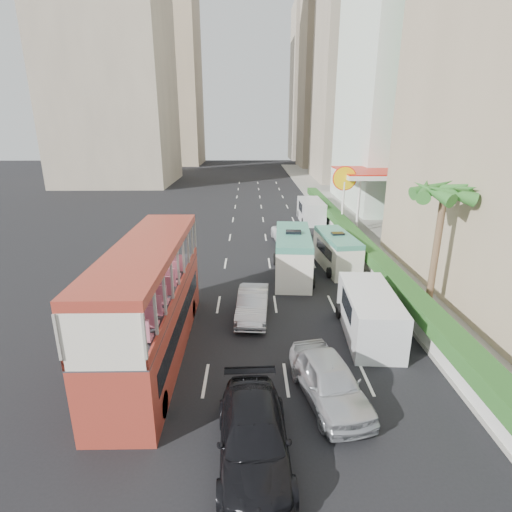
{
  "coord_description": "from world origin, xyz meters",
  "views": [
    {
      "loc": [
        -1.81,
        -15.48,
        9.64
      ],
      "look_at": [
        -1.5,
        4.0,
        3.2
      ],
      "focal_mm": 28.0,
      "sensor_mm": 36.0,
      "label": 1
    }
  ],
  "objects_px": {
    "panel_van_far": "(311,211)",
    "car_silver_lane_b": "(328,399)",
    "van_asset": "(287,242)",
    "panel_van_near": "(369,314)",
    "minibus_near": "(293,255)",
    "palm_tree": "(436,252)",
    "minibus_far": "(337,252)",
    "car_silver_lane_a": "(253,317)",
    "shell_station": "(371,199)",
    "double_decker_bus": "(151,301)",
    "car_black": "(254,458)"
  },
  "relations": [
    {
      "from": "car_silver_lane_a",
      "to": "panel_van_far",
      "type": "relative_size",
      "value": 0.79
    },
    {
      "from": "panel_van_near",
      "to": "van_asset",
      "type": "bearing_deg",
      "value": 102.6
    },
    {
      "from": "car_silver_lane_a",
      "to": "car_silver_lane_b",
      "type": "distance_m",
      "value": 7.23
    },
    {
      "from": "panel_van_near",
      "to": "minibus_far",
      "type": "bearing_deg",
      "value": 91.42
    },
    {
      "from": "van_asset",
      "to": "shell_station",
      "type": "bearing_deg",
      "value": 27.71
    },
    {
      "from": "car_silver_lane_b",
      "to": "minibus_near",
      "type": "distance_m",
      "value": 12.79
    },
    {
      "from": "car_silver_lane_a",
      "to": "panel_van_near",
      "type": "bearing_deg",
      "value": -15.39
    },
    {
      "from": "panel_van_far",
      "to": "car_silver_lane_b",
      "type": "bearing_deg",
      "value": -97.51
    },
    {
      "from": "minibus_near",
      "to": "car_silver_lane_b",
      "type": "bearing_deg",
      "value": -85.49
    },
    {
      "from": "car_black",
      "to": "minibus_near",
      "type": "relative_size",
      "value": 0.8
    },
    {
      "from": "minibus_near",
      "to": "minibus_far",
      "type": "distance_m",
      "value": 3.5
    },
    {
      "from": "car_silver_lane_b",
      "to": "panel_van_near",
      "type": "bearing_deg",
      "value": 47.55
    },
    {
      "from": "double_decker_bus",
      "to": "palm_tree",
      "type": "xyz_separation_m",
      "value": [
        13.8,
        4.0,
        0.85
      ]
    },
    {
      "from": "car_silver_lane_a",
      "to": "car_silver_lane_b",
      "type": "bearing_deg",
      "value": -63.72
    },
    {
      "from": "minibus_far",
      "to": "panel_van_far",
      "type": "height_order",
      "value": "minibus_far"
    },
    {
      "from": "car_silver_lane_b",
      "to": "minibus_near",
      "type": "bearing_deg",
      "value": 78.19
    },
    {
      "from": "minibus_near",
      "to": "panel_van_far",
      "type": "height_order",
      "value": "minibus_near"
    },
    {
      "from": "car_silver_lane_a",
      "to": "minibus_near",
      "type": "distance_m",
      "value": 6.75
    },
    {
      "from": "car_silver_lane_a",
      "to": "minibus_far",
      "type": "distance_m",
      "value": 9.54
    },
    {
      "from": "van_asset",
      "to": "panel_van_near",
      "type": "relative_size",
      "value": 0.88
    },
    {
      "from": "car_silver_lane_b",
      "to": "panel_van_far",
      "type": "xyz_separation_m",
      "value": [
        3.49,
        28.3,
        1.11
      ]
    },
    {
      "from": "panel_van_near",
      "to": "shell_station",
      "type": "height_order",
      "value": "shell_station"
    },
    {
      "from": "minibus_near",
      "to": "panel_van_far",
      "type": "distance_m",
      "value": 15.99
    },
    {
      "from": "panel_van_near",
      "to": "panel_van_far",
      "type": "bearing_deg",
      "value": 92.07
    },
    {
      "from": "palm_tree",
      "to": "panel_van_far",
      "type": "bearing_deg",
      "value": 98.79
    },
    {
      "from": "double_decker_bus",
      "to": "car_silver_lane_a",
      "type": "distance_m",
      "value": 6.11
    },
    {
      "from": "van_asset",
      "to": "palm_tree",
      "type": "distance_m",
      "value": 15.22
    },
    {
      "from": "minibus_near",
      "to": "minibus_far",
      "type": "xyz_separation_m",
      "value": [
        3.2,
        1.38,
        -0.24
      ]
    },
    {
      "from": "minibus_near",
      "to": "car_black",
      "type": "bearing_deg",
      "value": -95.75
    },
    {
      "from": "van_asset",
      "to": "shell_station",
      "type": "distance_m",
      "value": 10.66
    },
    {
      "from": "car_silver_lane_a",
      "to": "van_asset",
      "type": "bearing_deg",
      "value": 81.68
    },
    {
      "from": "car_silver_lane_a",
      "to": "panel_van_far",
      "type": "xyz_separation_m",
      "value": [
        6.22,
        21.61,
        1.11
      ]
    },
    {
      "from": "panel_van_near",
      "to": "car_silver_lane_b",
      "type": "bearing_deg",
      "value": -116.73
    },
    {
      "from": "car_black",
      "to": "palm_tree",
      "type": "distance_m",
      "value": 14.14
    },
    {
      "from": "panel_van_far",
      "to": "palm_tree",
      "type": "distance_m",
      "value": 21.47
    },
    {
      "from": "van_asset",
      "to": "shell_station",
      "type": "xyz_separation_m",
      "value": [
        8.62,
        5.63,
        2.75
      ]
    },
    {
      "from": "car_silver_lane_a",
      "to": "shell_station",
      "type": "distance_m",
      "value": 22.9
    },
    {
      "from": "palm_tree",
      "to": "shell_station",
      "type": "bearing_deg",
      "value": 83.4
    },
    {
      "from": "panel_van_far",
      "to": "shell_station",
      "type": "bearing_deg",
      "value": -21.51
    },
    {
      "from": "palm_tree",
      "to": "panel_van_near",
      "type": "bearing_deg",
      "value": -148.14
    },
    {
      "from": "double_decker_bus",
      "to": "shell_station",
      "type": "distance_m",
      "value": 28.02
    },
    {
      "from": "palm_tree",
      "to": "minibus_near",
      "type": "bearing_deg",
      "value": 140.94
    },
    {
      "from": "van_asset",
      "to": "minibus_near",
      "type": "distance_m",
      "value": 8.01
    },
    {
      "from": "car_silver_lane_a",
      "to": "minibus_far",
      "type": "height_order",
      "value": "minibus_far"
    },
    {
      "from": "palm_tree",
      "to": "car_silver_lane_b",
      "type": "bearing_deg",
      "value": -133.16
    },
    {
      "from": "van_asset",
      "to": "minibus_near",
      "type": "height_order",
      "value": "minibus_near"
    },
    {
      "from": "van_asset",
      "to": "minibus_far",
      "type": "xyz_separation_m",
      "value": [
        2.84,
        -6.49,
        1.22
      ]
    },
    {
      "from": "double_decker_bus",
      "to": "car_silver_lane_a",
      "type": "xyz_separation_m",
      "value": [
        4.32,
        3.49,
        -2.53
      ]
    },
    {
      "from": "car_silver_lane_b",
      "to": "panel_van_near",
      "type": "xyz_separation_m",
      "value": [
        2.79,
        4.74,
        1.09
      ]
    },
    {
      "from": "double_decker_bus",
      "to": "minibus_near",
      "type": "xyz_separation_m",
      "value": [
        7.02,
        9.5,
        -1.07
      ]
    }
  ]
}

